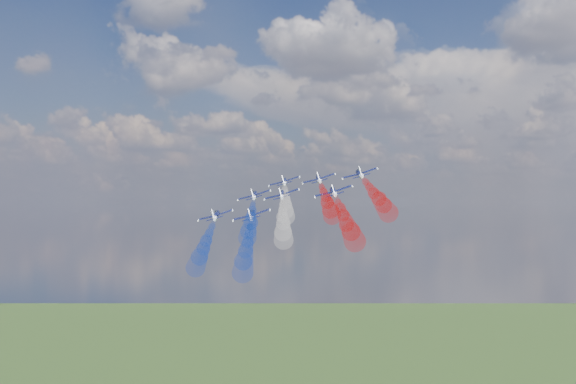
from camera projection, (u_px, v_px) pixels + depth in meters
The scene contains 16 objects.
jet_lead at pixel (284, 182), 182.37m from camera, with size 8.62×10.78×2.87m, color black, non-canonical shape.
trail_lead at pixel (285, 199), 159.31m from camera, with size 3.59×37.40×3.59m, color white, non-canonical shape.
jet_inner_left at pixel (254, 195), 171.23m from camera, with size 8.62×10.78×2.87m, color black, non-canonical shape.
trail_inner_left at pixel (251, 216), 148.17m from camera, with size 3.59×37.40×3.59m, color #1639C3, non-canonical shape.
jet_inner_right at pixel (319, 179), 171.85m from camera, with size 8.62×10.78×2.87m, color black, non-canonical shape.
trail_inner_right at pixel (325, 197), 148.79m from camera, with size 3.59×37.40×3.59m, color red, non-canonical shape.
jet_outer_left at pixel (216, 215), 162.43m from camera, with size 8.62×10.78×2.87m, color black, non-canonical shape.
trail_outer_left at pixel (206, 241), 139.37m from camera, with size 3.59×37.40×3.59m, color #1639C3, non-canonical shape.
jet_center_third at pixel (282, 195), 162.08m from camera, with size 8.62×10.78×2.87m, color black, non-canonical shape.
trail_center_third at pixel (283, 217), 139.02m from camera, with size 3.59×37.40×3.59m, color white, non-canonical shape.
jet_outer_right at pixel (360, 174), 160.05m from camera, with size 8.62×10.78×2.87m, color black, non-canonical shape.
trail_outer_right at pixel (374, 193), 136.99m from camera, with size 3.59×37.40×3.59m, color red, non-canonical shape.
jet_rear_left at pixel (252, 215), 151.50m from camera, with size 8.62×10.78×2.87m, color black, non-canonical shape.
trail_rear_left at pixel (247, 243), 128.44m from camera, with size 3.59×37.40×3.59m, color #1639C3, non-canonical shape.
jet_rear_right at pixel (333, 192), 149.30m from camera, with size 8.62×10.78×2.87m, color black, non-canonical shape.
trail_rear_right at pixel (344, 216), 126.23m from camera, with size 3.59×37.40×3.59m, color red, non-canonical shape.
Camera 1 is at (76.39, -135.04, 143.67)m, focal length 43.93 mm.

